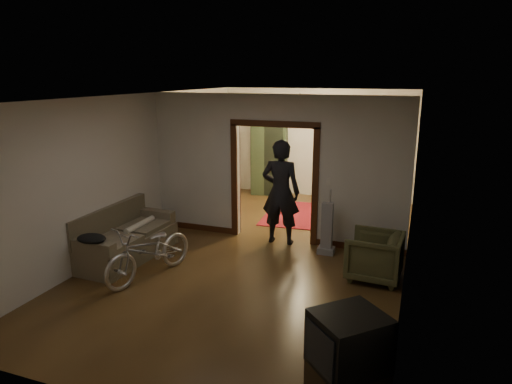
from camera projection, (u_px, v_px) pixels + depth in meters
The scene contains 23 objects.
floor at pixel (262, 251), 8.35m from camera, with size 5.00×8.50×0.01m, color #3A2612.
ceiling at pixel (262, 96), 7.65m from camera, with size 5.00×8.50×0.01m, color white.
wall_back at pixel (316, 143), 11.86m from camera, with size 5.00×0.02×2.80m, color beige.
wall_left at pixel (140, 167), 8.83m from camera, with size 0.02×8.50×2.80m, color beige.
wall_right at pixel (412, 189), 7.17m from camera, with size 0.02×8.50×2.80m, color beige.
partition_wall at pixel (275, 169), 8.68m from camera, with size 5.00×0.14×2.80m, color beige.
door_casing at pixel (275, 184), 8.76m from camera, with size 1.74×0.20×2.32m, color #3A1C0D.
far_window at pixel (343, 139), 11.56m from camera, with size 0.98×0.06×1.28m, color black.
chandelier at pixel (300, 112), 10.03m from camera, with size 0.24×0.24×0.24m, color #FFE0A5.
light_switch at pixel (328, 182), 8.30m from camera, with size 0.08×0.01×0.12m, color silver.
sofa at pixel (125, 233), 7.97m from camera, with size 0.89×1.98×0.91m, color brown.
rolled_paper at pixel (140, 225), 8.19m from camera, with size 0.10×0.10×0.83m, color beige.
jacket at pixel (91, 239), 7.06m from camera, with size 0.48×0.36×0.14m, color black.
bicycle at pixel (150, 251), 7.19m from camera, with size 0.60×1.71×0.90m, color silver.
armchair at pixel (374, 256), 7.17m from camera, with size 0.81×0.83×0.75m, color #464627.
crt_tv at pixel (349, 341), 4.14m from camera, with size 0.62×0.55×0.53m, color black.
vacuum at pixel (327, 228), 8.15m from camera, with size 0.29×0.23×0.96m, color gray.
person at pixel (281, 192), 8.57m from camera, with size 0.73×0.48×2.00m, color black.
oriental_rug at pixel (300, 214), 10.52m from camera, with size 1.56×2.05×0.02m, color maroon.
locker at pixel (270, 160), 12.16m from camera, with size 0.93×0.52×1.85m, color #273620.
globe at pixel (270, 122), 11.90m from camera, with size 0.29×0.29×0.29m, color #1E5972.
desk at pixel (354, 191), 11.30m from camera, with size 0.91×0.51×0.67m, color black.
desk_chair at pixel (332, 191), 11.01m from camera, with size 0.38×0.38×0.84m, color black.
Camera 1 is at (2.59, -7.37, 3.15)m, focal length 32.00 mm.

